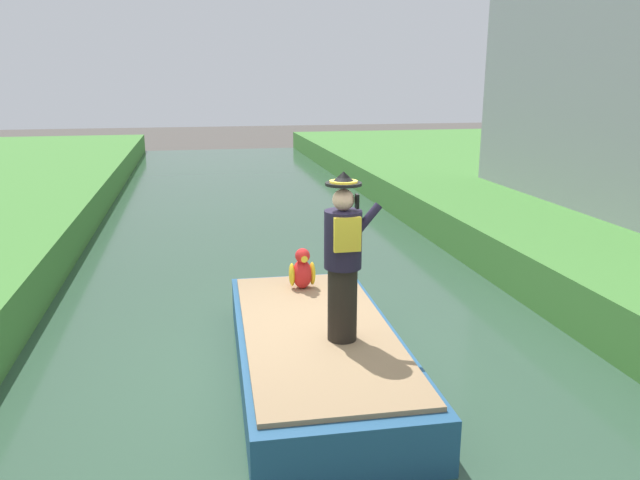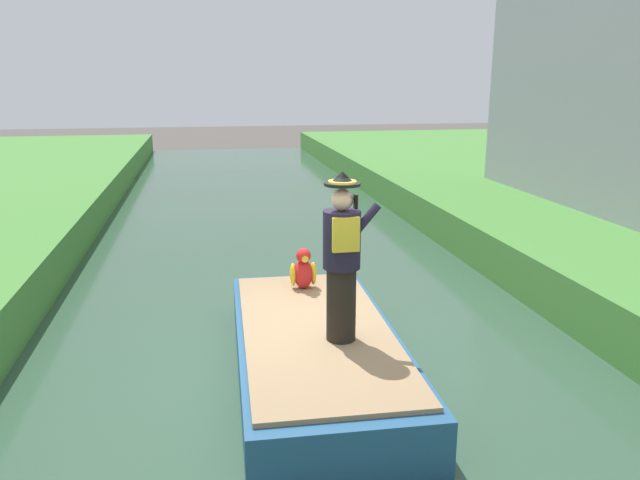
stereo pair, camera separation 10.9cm
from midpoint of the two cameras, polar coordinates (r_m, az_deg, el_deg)
name	(u,v)px [view 2 (the right image)]	position (r m, az deg, el deg)	size (l,w,h in m)	color
ground_plane	(314,377)	(7.59, -0.14, -12.58)	(80.00, 80.00, 0.00)	#4C4742
canal_water	(314,374)	(7.57, -0.15, -12.25)	(7.16, 48.00, 0.10)	#33513D
boat	(316,352)	(7.27, 0.08, -10.34)	(1.92, 4.25, 0.61)	#23517A
person_pirate	(342,258)	(6.54, 2.53, -1.69)	(0.61, 0.42, 1.85)	black
parrot_plush	(303,271)	(8.36, -1.19, -2.87)	(0.36, 0.34, 0.57)	red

